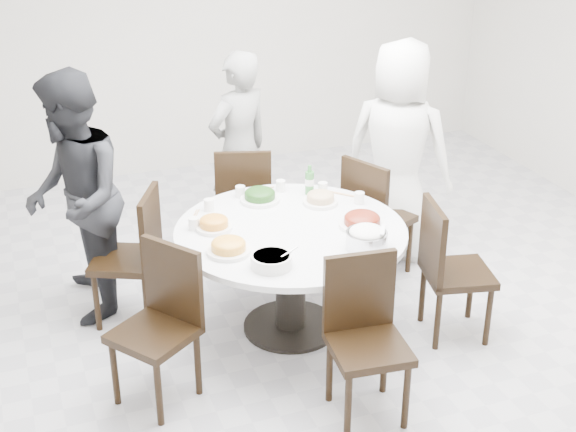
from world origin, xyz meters
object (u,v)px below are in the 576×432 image
object	(u,v)px
chair_nw	(125,257)
beverage_bottle	(310,180)
chair_se	(458,270)
chair_n	(244,201)
chair_s	(369,344)
chair_sw	(153,330)
diner_left	(75,199)
soup_bowl	(271,261)
rice_bowl	(367,240)
chair_ne	(379,216)
diner_middle	(239,150)
diner_right	(398,152)
dining_table	(291,280)

from	to	relation	value
chair_nw	beverage_bottle	distance (m)	1.37
chair_se	beverage_bottle	xyz separation A→B (m)	(-0.68, 0.91, 0.38)
chair_n	chair_s	xyz separation A→B (m)	(0.06, -2.11, 0.00)
chair_sw	chair_se	world-z (taller)	same
diner_left	soup_bowl	size ratio (longest dim) A/B	7.03
chair_sw	rice_bowl	size ratio (longest dim) A/B	3.72
chair_n	chair_sw	distance (m)	1.87
chair_n	chair_se	xyz separation A→B (m)	(0.97, -1.55, 0.00)
chair_ne	chair_n	distance (m)	1.06
chair_nw	rice_bowl	xyz separation A→B (m)	(1.34, -0.93, 0.33)
chair_sw	diner_middle	xyz separation A→B (m)	(1.09, 1.84, 0.32)
diner_right	soup_bowl	distance (m)	1.87
chair_n	chair_se	distance (m)	1.83
chair_ne	beverage_bottle	world-z (taller)	beverage_bottle
chair_sw	dining_table	bearing A→B (deg)	77.76
diner_right	beverage_bottle	world-z (taller)	diner_right
chair_s	diner_right	world-z (taller)	diner_right
dining_table	chair_sw	xyz separation A→B (m)	(-1.00, -0.44, 0.10)
chair_nw	chair_s	distance (m)	1.86
chair_sw	chair_s	size ratio (longest dim) A/B	1.00
chair_s	diner_middle	distance (m)	2.41
chair_s	chair_n	bearing A→B (deg)	97.47
rice_bowl	soup_bowl	world-z (taller)	rice_bowl
chair_nw	chair_s	world-z (taller)	same
dining_table	chair_ne	xyz separation A→B (m)	(0.90, 0.51, 0.10)
diner_right	chair_sw	bearing A→B (deg)	72.37
soup_bowl	diner_right	bearing A→B (deg)	39.42
chair_se	soup_bowl	size ratio (longest dim) A/B	3.88
chair_n	soup_bowl	xyz separation A→B (m)	(-0.31, -1.55, 0.31)
chair_n	chair_nw	xyz separation A→B (m)	(-1.03, -0.61, 0.00)
chair_nw	chair_sw	xyz separation A→B (m)	(-0.01, -0.95, 0.00)
diner_middle	soup_bowl	world-z (taller)	diner_middle
diner_right	soup_bowl	bearing A→B (deg)	82.94
chair_sw	beverage_bottle	distance (m)	1.65
chair_sw	beverage_bottle	size ratio (longest dim) A/B	4.42
chair_sw	soup_bowl	bearing A→B (deg)	54.77
chair_n	soup_bowl	distance (m)	1.61
chair_n	chair_s	world-z (taller)	same
chair_se	diner_middle	world-z (taller)	diner_middle
chair_n	chair_se	size ratio (longest dim) A/B	1.00
chair_nw	chair_se	size ratio (longest dim) A/B	1.00
chair_n	chair_sw	world-z (taller)	same
diner_left	chair_s	bearing A→B (deg)	43.50
chair_nw	rice_bowl	bearing A→B (deg)	80.86
chair_nw	diner_right	bearing A→B (deg)	121.94
diner_middle	diner_right	bearing A→B (deg)	126.37
diner_left	beverage_bottle	xyz separation A→B (m)	(1.58, -0.24, -0.00)
chair_ne	rice_bowl	size ratio (longest dim) A/B	3.72
chair_n	diner_right	world-z (taller)	diner_right
chair_ne	diner_left	world-z (taller)	diner_left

